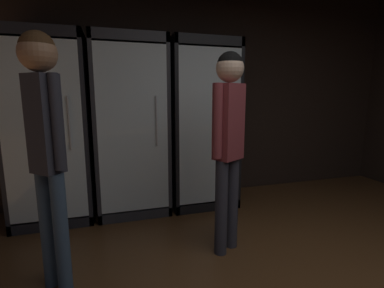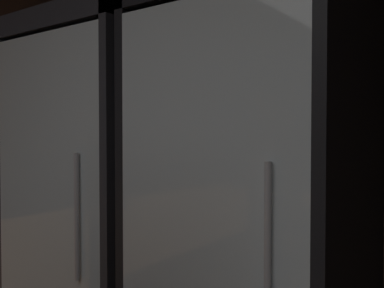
{
  "view_description": "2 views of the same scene",
  "coord_description": "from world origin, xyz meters",
  "px_view_note": "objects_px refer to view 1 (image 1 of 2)",
  "views": [
    {
      "loc": [
        -1.36,
        -0.47,
        1.32
      ],
      "look_at": [
        -0.45,
        2.59,
        0.76
      ],
      "focal_mm": 25.83,
      "sensor_mm": 36.0,
      "label": 1
    },
    {
      "loc": [
        0.44,
        1.26,
        1.4
      ],
      "look_at": [
        -0.55,
        2.59,
        1.35
      ],
      "focal_mm": 40.02,
      "sensor_mm": 36.0,
      "label": 2
    }
  ],
  "objects_px": {
    "shopper_far": "(45,129)",
    "shopper_near": "(228,130)",
    "cooler_left": "(131,129)",
    "cooler_center": "(200,126)",
    "cooler_far_left": "(51,131)"
  },
  "relations": [
    {
      "from": "shopper_far",
      "to": "shopper_near",
      "type": "bearing_deg",
      "value": 5.21
    },
    {
      "from": "cooler_left",
      "to": "cooler_center",
      "type": "xyz_separation_m",
      "value": [
        0.82,
        -0.0,
        0.0
      ]
    },
    {
      "from": "cooler_left",
      "to": "shopper_near",
      "type": "distance_m",
      "value": 1.34
    },
    {
      "from": "cooler_far_left",
      "to": "cooler_center",
      "type": "height_order",
      "value": "same"
    },
    {
      "from": "cooler_center",
      "to": "shopper_far",
      "type": "relative_size",
      "value": 1.14
    },
    {
      "from": "cooler_far_left",
      "to": "shopper_far",
      "type": "xyz_separation_m",
      "value": [
        0.21,
        -1.26,
        0.16
      ]
    },
    {
      "from": "cooler_far_left",
      "to": "cooler_left",
      "type": "height_order",
      "value": "same"
    },
    {
      "from": "cooler_far_left",
      "to": "cooler_center",
      "type": "relative_size",
      "value": 1.0
    },
    {
      "from": "shopper_near",
      "to": "cooler_left",
      "type": "bearing_deg",
      "value": 121.12
    },
    {
      "from": "shopper_near",
      "to": "shopper_far",
      "type": "relative_size",
      "value": 0.97
    },
    {
      "from": "cooler_left",
      "to": "cooler_center",
      "type": "bearing_deg",
      "value": -0.12
    },
    {
      "from": "cooler_far_left",
      "to": "shopper_far",
      "type": "distance_m",
      "value": 1.29
    },
    {
      "from": "cooler_far_left",
      "to": "shopper_near",
      "type": "xyz_separation_m",
      "value": [
        1.52,
        -1.15,
        0.09
      ]
    },
    {
      "from": "cooler_far_left",
      "to": "shopper_near",
      "type": "bearing_deg",
      "value": -37.07
    },
    {
      "from": "cooler_far_left",
      "to": "cooler_center",
      "type": "xyz_separation_m",
      "value": [
        1.65,
        -0.0,
        0.0
      ]
    }
  ]
}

